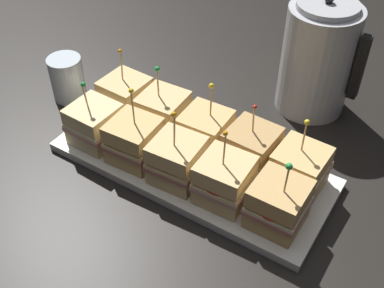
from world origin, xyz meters
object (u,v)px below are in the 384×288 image
drinking_glass (67,78)px  sandwich_front_far_left (95,124)px  sandwich_front_far_right (278,204)px  sandwich_back_right (251,149)px  sandwich_front_center (176,160)px  sandwich_front_right (224,180)px  sandwich_back_left (163,113)px  kettle_steel (318,59)px  serving_platter (192,164)px  sandwich_front_left (134,141)px  sandwich_back_far_right (300,169)px  sandwich_back_far_left (126,97)px  sandwich_back_center (205,132)px

drinking_glass → sandwich_front_far_left: bearing=-30.2°
sandwich_front_far_right → sandwich_back_right: size_ratio=1.00×
sandwich_front_center → sandwich_front_right: sandwich_front_center is taller
sandwich_front_far_left → sandwich_back_left: size_ratio=0.92×
sandwich_front_far_right → kettle_steel: (-0.09, 0.37, 0.06)m
sandwich_back_right → serving_platter: bearing=-153.8°
sandwich_front_left → serving_platter: bearing=26.4°
sandwich_back_far_right → kettle_steel: (-0.08, 0.27, 0.06)m
sandwich_back_left → sandwich_back_right: sandwich_back_left is taller
serving_platter → sandwich_back_left: size_ratio=3.56×
serving_platter → sandwich_front_far_left: (-0.20, -0.05, 0.05)m
sandwich_front_right → sandwich_back_right: (0.00, 0.10, -0.00)m
sandwich_back_left → serving_platter: bearing=-26.3°
sandwich_back_far_left → drinking_glass: size_ratio=1.53×
sandwich_back_center → sandwich_back_far_right: 0.20m
sandwich_front_left → sandwich_front_center: sandwich_front_left is taller
sandwich_front_left → sandwich_front_center: size_ratio=1.03×
serving_platter → sandwich_front_far_left: sandwich_front_far_left is taller
serving_platter → sandwich_back_far_left: size_ratio=3.48×
sandwich_back_far_left → sandwich_front_far_left: bearing=-89.4°
sandwich_front_far_left → sandwich_front_center: size_ratio=0.89×
sandwich_back_far_left → sandwich_back_far_right: sandwich_back_far_left is taller
sandwich_front_far_right → sandwich_back_far_left: bearing=166.0°
sandwich_back_left → sandwich_back_right: size_ratio=1.05×
sandwich_front_far_left → sandwich_back_far_right: 0.41m
drinking_glass → sandwich_back_far_right: bearing=0.3°
drinking_glass → sandwich_front_center: bearing=-15.2°
sandwich_back_center → sandwich_back_far_right: (0.20, 0.00, -0.00)m
sandwich_back_far_right → kettle_steel: 0.29m
sandwich_front_far_left → sandwich_back_left: bearing=45.6°
serving_platter → sandwich_front_center: bearing=-92.5°
sandwich_back_center → sandwich_back_left: bearing=179.2°
sandwich_front_far_right → sandwich_back_right: (-0.10, 0.10, -0.00)m
sandwich_back_far_right → drinking_glass: sandwich_back_far_right is taller
kettle_steel → sandwich_front_right: bearing=-92.8°
serving_platter → kettle_steel: size_ratio=2.03×
kettle_steel → sandwich_back_right: bearing=-93.3°
sandwich_front_left → drinking_glass: sandwich_front_left is taller
sandwich_front_right → drinking_glass: sandwich_front_right is taller
sandwich_front_center → drinking_glass: (-0.37, 0.10, -0.01)m
sandwich_front_center → sandwich_front_right: 0.10m
sandwich_front_far_left → drinking_glass: 0.20m
kettle_steel → sandwich_back_left: bearing=-129.1°
sandwich_back_left → sandwich_back_far_left: bearing=179.1°
sandwich_front_center → sandwich_back_center: size_ratio=1.04×
sandwich_back_far_left → sandwich_back_right: bearing=-0.5°
sandwich_back_far_left → serving_platter: bearing=-14.5°
sandwich_back_left → sandwich_back_center: same height
serving_platter → sandwich_back_left: bearing=153.7°
sandwich_front_far_left → sandwich_back_right: 0.32m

